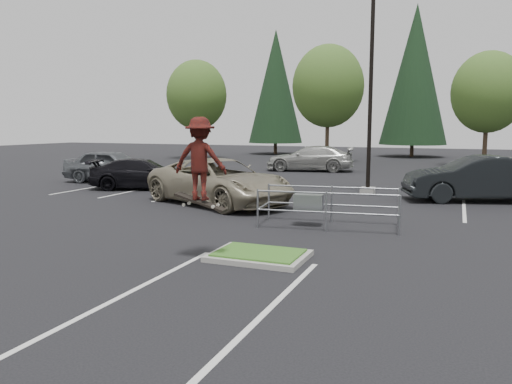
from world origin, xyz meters
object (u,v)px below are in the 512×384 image
at_px(decid_a, 197,97).
at_px(car_r_charc, 477,179).
at_px(decid_c, 488,95).
at_px(car_l_grey, 112,166).
at_px(skateboarder, 200,159).
at_px(car_l_tan, 218,181).
at_px(conif_a, 276,87).
at_px(cart_corral, 314,202).
at_px(car_far_silver, 311,158).
at_px(light_pole, 371,91).
at_px(car_l_black, 141,174).
at_px(decid_b, 328,89).
at_px(conif_b, 415,75).

distance_m(decid_a, car_r_charc, 29.86).
bearing_deg(decid_c, car_l_grey, -136.22).
height_order(skateboarder, car_l_tan, skateboarder).
distance_m(decid_c, conif_a, 22.50).
xyz_separation_m(decid_c, cart_corral, (-5.83, -25.69, -4.51)).
height_order(decid_a, car_far_silver, decid_a).
bearing_deg(car_l_grey, light_pole, -94.57).
bearing_deg(light_pole, decid_c, 72.89).
xyz_separation_m(decid_a, decid_c, (24.00, -0.20, -0.33)).
bearing_deg(skateboarder, decid_a, -68.86).
xyz_separation_m(car_l_tan, car_far_silver, (-0.50, 15.00, -0.05)).
height_order(skateboarder, car_far_silver, skateboarder).
height_order(skateboarder, car_l_black, skateboarder).
height_order(cart_corral, car_l_grey, car_l_grey).
bearing_deg(decid_b, cart_corral, -76.85).
relative_size(decid_b, cart_corral, 2.23).
relative_size(conif_b, car_l_tan, 2.26).
height_order(decid_c, skateboarder, decid_c).
bearing_deg(car_far_silver, skateboarder, 0.07).
height_order(light_pole, car_l_tan, light_pole).
height_order(decid_a, car_l_grey, decid_a).
bearing_deg(skateboarder, car_l_grey, -52.96).
relative_size(conif_b, car_l_grey, 2.79).
bearing_deg(car_l_black, decid_c, -58.81).
distance_m(light_pole, skateboarder, 12.89).
distance_m(decid_b, car_l_grey, 20.97).
relative_size(decid_c, skateboarder, 3.95).
relative_size(skateboarder, car_l_grey, 0.41).
distance_m(decid_b, car_far_silver, 10.04).
height_order(conif_a, car_l_tan, conif_a).
height_order(decid_c, car_l_black, decid_c).
bearing_deg(car_far_silver, car_r_charc, 33.95).
bearing_deg(conif_a, car_r_charc, -56.39).
bearing_deg(conif_b, car_far_silver, -105.12).
xyz_separation_m(conif_a, car_l_tan, (9.50, -33.00, -6.21)).
bearing_deg(car_l_black, light_pole, -97.99).
height_order(conif_b, car_l_tan, conif_b).
bearing_deg(decid_c, car_r_charc, -93.28).
height_order(decid_b, decid_c, decid_b).
distance_m(conif_a, conif_b, 14.03).
bearing_deg(skateboarder, car_far_silver, -88.08).
height_order(light_pole, conif_b, conif_b).
bearing_deg(cart_corral, skateboarder, -113.23).
xyz_separation_m(decid_c, car_l_grey, (-19.13, -18.33, -4.37)).
xyz_separation_m(decid_a, conif_a, (4.01, 9.97, 1.52)).
bearing_deg(decid_b, car_l_black, -100.84).
xyz_separation_m(decid_b, conif_a, (-7.99, 9.47, 1.05)).
height_order(light_pole, car_r_charc, light_pole).
bearing_deg(car_r_charc, decid_a, -146.58).
relative_size(skateboarder, car_l_black, 0.42).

